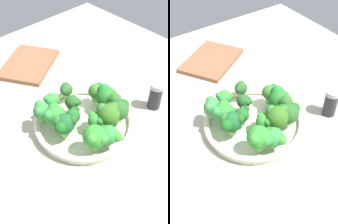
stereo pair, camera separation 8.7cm
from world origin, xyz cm
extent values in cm
cube|color=#ADAB95|center=(0.00, 0.00, -1.25)|extent=(130.00, 130.00, 2.50)
cylinder|color=beige|center=(2.90, 0.90, 0.75)|extent=(28.76, 28.76, 1.49)
torus|color=#F0DFC7|center=(2.90, 0.90, 2.41)|extent=(29.96, 29.96, 1.82)
cylinder|color=#87BF55|center=(6.00, -5.82, 4.53)|extent=(2.47, 2.47, 2.42)
sphere|color=#356B1E|center=(6.00, -5.82, 7.85)|extent=(6.49, 6.49, 6.49)
sphere|color=#307732|center=(5.47, -3.81, 9.14)|extent=(3.33, 3.33, 3.33)
sphere|color=#316E2D|center=(8.38, -5.44, 9.30)|extent=(2.70, 2.70, 2.70)
sphere|color=#347131|center=(7.58, -4.75, 8.80)|extent=(2.63, 2.63, 2.63)
cylinder|color=#84BF58|center=(5.75, 12.11, 4.20)|extent=(2.44, 2.44, 1.76)
sphere|color=#2B6025|center=(5.75, 12.11, 6.42)|extent=(4.12, 4.12, 4.12)
sphere|color=#295D2B|center=(6.60, 13.47, 6.71)|extent=(2.37, 2.37, 2.37)
sphere|color=#285A2B|center=(4.48, 11.50, 6.78)|extent=(2.31, 2.31, 2.31)
cylinder|color=#7AB658|center=(11.29, 4.65, 4.47)|extent=(2.47, 2.47, 2.30)
sphere|color=#347628|center=(11.29, 4.65, 7.11)|extent=(4.62, 4.62, 4.62)
sphere|color=#316F23|center=(12.37, 3.14, 8.14)|extent=(1.98, 1.98, 1.98)
sphere|color=#26732D|center=(13.10, 4.93, 8.11)|extent=(2.27, 2.27, 2.27)
cylinder|color=#84C15C|center=(-5.22, -0.18, 4.59)|extent=(2.30, 2.30, 2.55)
sphere|color=#1B5B2A|center=(-5.22, -0.18, 7.76)|extent=(5.80, 5.80, 5.80)
sphere|color=#2D682D|center=(-6.50, 1.03, 8.90)|extent=(3.13, 3.13, 3.13)
sphere|color=#1A641F|center=(-7.43, -1.13, 8.65)|extent=(3.28, 3.28, 3.28)
sphere|color=#25571F|center=(-3.35, -1.52, 9.04)|extent=(2.45, 2.45, 2.45)
cylinder|color=#8AC067|center=(2.66, -3.91, 4.21)|extent=(1.99, 1.99, 1.78)
sphere|color=#32872F|center=(2.66, -3.91, 6.46)|extent=(4.21, 4.21, 4.21)
sphere|color=#2C8736|center=(2.97, -5.64, 7.50)|extent=(2.24, 2.24, 2.24)
sphere|color=#3A8D26|center=(3.90, -2.63, 6.83)|extent=(2.23, 2.23, 2.23)
sphere|color=#308E2F|center=(2.83, -2.63, 7.38)|extent=(2.34, 2.34, 2.34)
cylinder|color=#89C963|center=(11.55, -0.29, 4.15)|extent=(1.83, 1.83, 1.66)
sphere|color=#247425|center=(11.55, -0.29, 7.15)|extent=(6.70, 6.70, 6.70)
sphere|color=#217930|center=(12.25, 1.92, 8.73)|extent=(3.89, 3.89, 3.89)
sphere|color=#2F6625|center=(11.42, -3.06, 8.70)|extent=(3.96, 3.96, 3.96)
sphere|color=#22672C|center=(10.75, -2.15, 8.70)|extent=(2.79, 2.79, 2.79)
cylinder|color=#9FD872|center=(10.16, -5.88, 4.22)|extent=(2.65, 2.65, 1.81)
sphere|color=#295C26|center=(10.16, -5.88, 7.09)|extent=(6.05, 6.05, 6.05)
sphere|color=#1F6A1B|center=(9.76, -3.78, 7.40)|extent=(3.51, 3.51, 3.51)
sphere|color=#1B641E|center=(12.26, -5.95, 8.02)|extent=(3.15, 3.15, 3.15)
cylinder|color=#8FC658|center=(-1.33, 10.16, 4.67)|extent=(2.22, 2.22, 2.70)
sphere|color=#398C35|center=(-1.33, 10.16, 7.48)|extent=(4.50, 4.50, 4.50)
sphere|color=#2C8836|center=(-2.90, 10.67, 8.62)|extent=(2.10, 2.10, 2.10)
sphere|color=#2A8939|center=(-2.72, 9.96, 8.00)|extent=(2.00, 2.00, 2.00)
sphere|color=#2C8838|center=(-2.65, 9.33, 8.17)|extent=(2.57, 2.57, 2.57)
cylinder|color=#92CF60|center=(2.49, 5.60, 4.61)|extent=(2.70, 2.70, 2.57)
sphere|color=#275725|center=(2.49, 5.60, 7.29)|extent=(4.29, 4.29, 4.29)
sphere|color=#1A5B28|center=(3.52, 4.13, 7.70)|extent=(1.76, 1.76, 1.76)
sphere|color=#246326|center=(3.75, 4.98, 7.90)|extent=(1.73, 1.73, 1.73)
sphere|color=#255D22|center=(2.71, 4.07, 7.93)|extent=(1.76, 1.76, 1.76)
cylinder|color=#A2DA67|center=(-5.16, 4.00, 4.69)|extent=(2.35, 2.35, 2.75)
sphere|color=#2E8C30|center=(-5.16, 4.00, 8.04)|extent=(6.06, 6.06, 6.06)
sphere|color=#388932|center=(-4.23, 5.54, 9.12)|extent=(3.40, 3.40, 3.40)
sphere|color=#2E8B38|center=(-7.30, 4.90, 8.52)|extent=(2.44, 2.44, 2.44)
sphere|color=#358A41|center=(-7.31, 4.18, 9.55)|extent=(2.72, 2.72, 2.72)
cylinder|color=#93CB63|center=(-2.59, -9.02, 4.59)|extent=(2.21, 2.21, 2.54)
sphere|color=green|center=(-2.59, -9.02, 7.94)|extent=(6.43, 6.43, 6.43)
sphere|color=green|center=(-4.68, -10.08, 9.62)|extent=(2.97, 2.97, 2.97)
sphere|color=#318D34|center=(-2.02, -11.11, 8.51)|extent=(3.32, 3.32, 3.32)
cylinder|color=#7BB95C|center=(-6.44, 8.36, 4.54)|extent=(1.85, 1.85, 2.45)
sphere|color=#358A41|center=(-6.44, 8.36, 7.47)|extent=(5.24, 5.24, 5.24)
sphere|color=#398440|center=(-6.06, 9.86, 8.52)|extent=(3.11, 3.11, 3.11)
sphere|color=#3B873F|center=(-7.88, 7.73, 8.75)|extent=(2.45, 2.45, 2.45)
cylinder|color=#95C666|center=(1.21, -10.50, 4.26)|extent=(2.04, 2.04, 1.89)
sphere|color=#33893E|center=(1.21, -10.50, 6.96)|extent=(5.39, 5.39, 5.39)
sphere|color=#38892F|center=(2.13, -12.50, 7.26)|extent=(3.04, 3.04, 3.04)
sphere|color=green|center=(-0.75, -11.22, 7.78)|extent=(2.21, 2.21, 2.21)
sphere|color=#418739|center=(1.19, -8.73, 7.51)|extent=(2.59, 2.59, 2.59)
cylinder|color=#83D067|center=(-1.02, 1.29, 4.47)|extent=(1.81, 1.81, 2.29)
sphere|color=#1E6325|center=(-1.02, 1.29, 6.99)|extent=(4.25, 4.25, 4.25)
sphere|color=#1F581E|center=(0.71, 1.76, 8.05)|extent=(2.02, 2.02, 2.02)
sphere|color=#2A6822|center=(-0.17, 2.17, 7.98)|extent=(1.87, 1.87, 1.87)
sphere|color=#225D1D|center=(-1.00, -0.24, 7.47)|extent=(1.76, 1.76, 1.76)
cube|color=silver|center=(-30.10, -12.74, 0.20)|extent=(10.22, 16.26, 0.40)
cube|color=brown|center=(9.48, 38.87, 0.80)|extent=(28.16, 26.35, 1.60)
cylinder|color=#2A272F|center=(25.78, -7.72, 3.87)|extent=(4.11, 4.11, 7.73)
cylinder|color=#B5B0C0|center=(25.78, -7.72, 8.45)|extent=(4.31, 4.31, 1.44)
camera|label=1|loc=(-40.11, -45.23, 66.19)|focal=48.19mm
camera|label=2|loc=(-33.36, -50.70, 66.19)|focal=48.19mm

